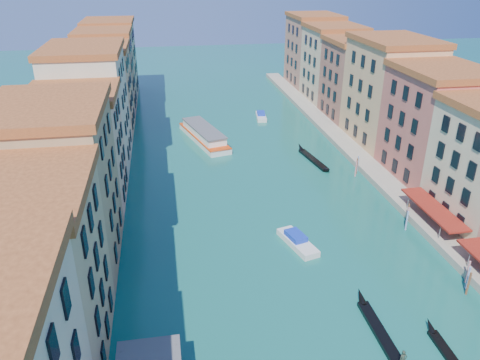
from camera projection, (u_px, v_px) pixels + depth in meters
name	position (u px, v px, depth m)	size (l,w,h in m)	color
left_bank_palazzos	(86.00, 122.00, 76.66)	(12.80, 128.40, 21.00)	beige
right_bank_palazzos	(403.00, 106.00, 85.37)	(12.80, 128.40, 21.00)	#963D2F
quay	(356.00, 155.00, 88.08)	(4.00, 140.00, 1.00)	gray
mooring_poles_right	(453.00, 264.00, 54.98)	(1.44, 54.24, 3.20)	brown
vaporetto_far	(204.00, 135.00, 96.27)	(9.20, 19.62, 2.85)	silver
gondola_fore	(382.00, 334.00, 45.85)	(1.35, 12.94, 2.58)	black
gondola_far	(313.00, 159.00, 86.86)	(3.06, 13.43, 1.91)	black
motorboat_mid	(297.00, 241.00, 60.91)	(4.12, 7.54, 1.49)	silver
motorboat_far	(261.00, 116.00, 110.40)	(2.97, 7.01, 1.41)	silver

